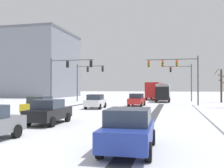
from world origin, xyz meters
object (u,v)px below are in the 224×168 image
object	(u,v)px
car_red_lead	(137,100)
office_building_far_left_block	(16,65)
car_white_second	(96,101)
car_yellow_cab_third	(40,105)
traffic_signal_far_left	(86,75)
car_black_fourth	(49,112)
box_truck_delivery	(163,92)
traffic_signal_near_left	(65,71)
bus_oncoming	(155,90)
car_blue_fifth	(129,130)
traffic_signal_near_right	(177,69)
traffic_signal_far_right	(183,76)
bare_tree_sidewalk_far	(221,85)

from	to	relation	value
car_red_lead	office_building_far_left_block	xyz separation A→B (m)	(-35.80, 27.19, 7.48)
car_white_second	car_yellow_cab_third	bearing A→B (deg)	-111.53
traffic_signal_far_left	car_red_lead	world-z (taller)	traffic_signal_far_left
car_black_fourth	box_truck_delivery	bearing A→B (deg)	77.49
traffic_signal_near_left	office_building_far_left_block	size ratio (longest dim) A/B	0.22
car_black_fourth	bus_oncoming	size ratio (longest dim) A/B	0.37
car_blue_fifth	box_truck_delivery	world-z (taller)	box_truck_delivery
traffic_signal_far_left	car_black_fourth	bearing A→B (deg)	-76.11
car_red_lead	car_white_second	xyz separation A→B (m)	(-4.05, -5.02, 0.00)
traffic_signal_near_right	box_truck_delivery	bearing A→B (deg)	102.23
box_truck_delivery	office_building_far_left_block	bearing A→B (deg)	157.26
car_blue_fifth	office_building_far_left_block	world-z (taller)	office_building_far_left_block
traffic_signal_far_left	traffic_signal_near_left	bearing A→B (deg)	-87.51
traffic_signal_near_right	car_white_second	size ratio (longest dim) A/B	1.61
traffic_signal_far_right	car_blue_fifth	world-z (taller)	traffic_signal_far_right
car_white_second	car_red_lead	bearing A→B (deg)	51.10
box_truck_delivery	bare_tree_sidewalk_far	xyz separation A→B (m)	(9.17, -0.14, 1.25)
box_truck_delivery	car_white_second	bearing A→B (deg)	-113.74
traffic_signal_far_right	office_building_far_left_block	size ratio (longest dim) A/B	0.22
traffic_signal_near_right	box_truck_delivery	size ratio (longest dim) A/B	0.90
traffic_signal_far_left	box_truck_delivery	world-z (taller)	traffic_signal_far_left
traffic_signal_near_right	car_black_fourth	size ratio (longest dim) A/B	1.62
car_black_fourth	traffic_signal_near_left	bearing A→B (deg)	110.11
office_building_far_left_block	car_red_lead	bearing A→B (deg)	-37.21
traffic_signal_far_left	bus_oncoming	xyz separation A→B (m)	(11.09, 10.56, -2.61)
car_yellow_cab_third	car_blue_fifth	distance (m)	15.07
traffic_signal_near_right	car_black_fourth	bearing A→B (deg)	-113.96
car_yellow_cab_third	box_truck_delivery	bearing A→B (deg)	66.95
traffic_signal_near_left	car_yellow_cab_third	bearing A→B (deg)	-77.09
traffic_signal_far_right	bare_tree_sidewalk_far	xyz separation A→B (m)	(5.77, -2.43, -1.49)
traffic_signal_near_right	office_building_far_left_block	distance (m)	48.51
car_white_second	office_building_far_left_block	bearing A→B (deg)	134.59
traffic_signal_far_left	car_blue_fifth	bearing A→B (deg)	-68.43
car_red_lead	car_yellow_cab_third	bearing A→B (deg)	-119.32
traffic_signal_far_left	traffic_signal_near_right	distance (m)	17.09
car_white_second	box_truck_delivery	distance (m)	17.45
traffic_signal_near_right	car_black_fourth	distance (m)	21.21
car_black_fourth	car_blue_fifth	size ratio (longest dim) A/B	1.00
bus_oncoming	traffic_signal_near_left	bearing A→B (deg)	-117.47
car_yellow_cab_third	bus_oncoming	world-z (taller)	bus_oncoming
traffic_signal_far_left	traffic_signal_near_right	xyz separation A→B (m)	(15.13, -7.94, 0.21)
traffic_signal_near_left	car_white_second	world-z (taller)	traffic_signal_near_left
car_white_second	traffic_signal_far_right	bearing A→B (deg)	60.29
bus_oncoming	traffic_signal_near_right	bearing A→B (deg)	-77.67
traffic_signal_near_left	car_white_second	size ratio (longest dim) A/B	1.56
traffic_signal_near_right	car_red_lead	bearing A→B (deg)	-165.73
car_yellow_cab_third	car_blue_fifth	xyz separation A→B (m)	(9.92, -11.35, 0.00)
car_black_fourth	car_blue_fifth	distance (m)	8.73
traffic_signal_far_right	car_white_second	distance (m)	21.32
car_white_second	bare_tree_sidewalk_far	bearing A→B (deg)	44.35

